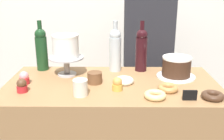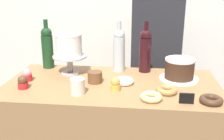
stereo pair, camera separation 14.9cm
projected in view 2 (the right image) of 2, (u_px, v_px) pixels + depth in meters
back_wall at (124, 5)px, 2.29m from camera, size 6.00×0.05×2.60m
cake_stand_pedestal at (70, 62)px, 1.70m from camera, size 0.21×0.21×0.12m
white_layer_cake at (69, 45)px, 1.67m from camera, size 0.16×0.16×0.14m
silver_serving_platter at (179, 79)px, 1.63m from camera, size 0.23×0.23×0.01m
chocolate_round_cake at (179, 68)px, 1.61m from camera, size 0.17×0.17×0.12m
wine_bottle_clear at (119, 49)px, 1.74m from camera, size 0.08×0.08×0.33m
wine_bottle_green at (47, 47)px, 1.81m from camera, size 0.08×0.08×0.33m
wine_bottle_dark_red at (145, 50)px, 1.73m from camera, size 0.08×0.08×0.33m
cupcake_chocolate at (23, 82)px, 1.48m from camera, size 0.06×0.06×0.07m
cupcake_caramel at (115, 84)px, 1.45m from camera, size 0.06×0.06×0.07m
cupcake_strawberry at (27, 75)px, 1.60m from camera, size 0.06×0.06×0.07m
donut_chocolate at (211, 100)px, 1.31m from camera, size 0.11×0.11×0.03m
donut_sugar at (124, 81)px, 1.56m from camera, size 0.11×0.11×0.03m
donut_maple at (167, 90)px, 1.43m from camera, size 0.11×0.11×0.03m
donut_glazed at (151, 97)px, 1.34m from camera, size 0.11×0.11×0.03m
cookie_stack at (95, 77)px, 1.56m from camera, size 0.08×0.08×0.07m
price_sign_chalkboard at (187, 98)px, 1.30m from camera, size 0.07×0.01×0.05m
coffee_cup_ceramic at (77, 86)px, 1.41m from camera, size 0.08×0.08×0.08m
barista_figure at (154, 70)px, 2.10m from camera, size 0.36×0.22×1.60m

